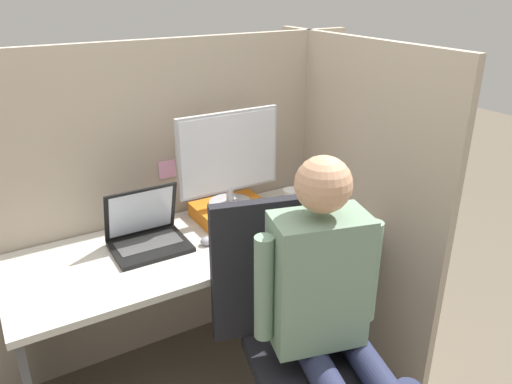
{
  "coord_description": "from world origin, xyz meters",
  "views": [
    {
      "loc": [
        -0.77,
        -1.52,
        1.84
      ],
      "look_at": [
        0.22,
        0.16,
        0.99
      ],
      "focal_mm": 35.0,
      "sensor_mm": 36.0,
      "label": 1
    }
  ],
  "objects": [
    {
      "name": "desk",
      "position": [
        0.0,
        0.32,
        0.57
      ],
      "size": [
        1.63,
        0.63,
        0.74
      ],
      "color": "beige",
      "rests_on": "ground"
    },
    {
      "name": "cubicle_panel_right",
      "position": [
        0.84,
        0.25,
        0.8
      ],
      "size": [
        0.04,
        1.26,
        1.59
      ],
      "color": "tan",
      "rests_on": "ground"
    },
    {
      "name": "laptop",
      "position": [
        -0.2,
        0.38,
        0.8
      ],
      "size": [
        0.32,
        0.26,
        0.26
      ],
      "color": "black",
      "rests_on": "desk"
    },
    {
      "name": "office_chair",
      "position": [
        0.17,
        -0.22,
        0.54
      ],
      "size": [
        0.57,
        0.61,
        1.07
      ],
      "color": "black",
      "rests_on": "ground"
    },
    {
      "name": "carrot_toy",
      "position": [
        0.39,
        0.16,
        0.77
      ],
      "size": [
        0.05,
        0.13,
        0.05
      ],
      "color": "orange",
      "rests_on": "desk"
    },
    {
      "name": "paper_box",
      "position": [
        0.25,
        0.45,
        0.78
      ],
      "size": [
        0.35,
        0.25,
        0.07
      ],
      "color": "orange",
      "rests_on": "desk"
    },
    {
      "name": "coffee_mug",
      "position": [
        0.58,
        0.41,
        0.79
      ],
      "size": [
        0.08,
        0.08,
        0.09
      ],
      "color": "white",
      "rests_on": "desk"
    },
    {
      "name": "cubicle_panel_back",
      "position": [
        0.0,
        0.66,
        0.8
      ],
      "size": [
        2.13,
        0.05,
        1.59
      ],
      "color": "tan",
      "rests_on": "ground"
    },
    {
      "name": "monitor",
      "position": [
        0.25,
        0.46,
        1.06
      ],
      "size": [
        0.52,
        0.21,
        0.46
      ],
      "color": "#B2B2B7",
      "rests_on": "paper_box"
    },
    {
      "name": "person",
      "position": [
        0.21,
        -0.39,
        0.76
      ],
      "size": [
        0.47,
        0.51,
        1.31
      ],
      "color": "#282D4C",
      "rests_on": "ground"
    },
    {
      "name": "stapler",
      "position": [
        0.73,
        0.43,
        0.77
      ],
      "size": [
        0.04,
        0.15,
        0.05
      ],
      "color": "#2D2D33",
      "rests_on": "desk"
    },
    {
      "name": "mouse",
      "position": [
        0.03,
        0.26,
        0.76
      ],
      "size": [
        0.06,
        0.05,
        0.04
      ],
      "color": "gray",
      "rests_on": "desk"
    }
  ]
}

